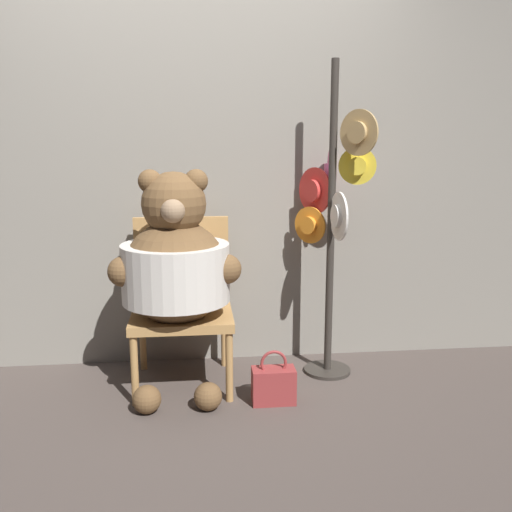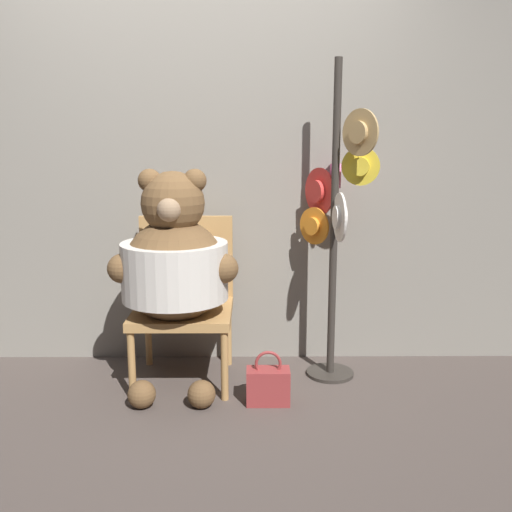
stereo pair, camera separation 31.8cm
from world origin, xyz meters
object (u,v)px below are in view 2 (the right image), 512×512
teddy_bear (175,264)px  handbag_on_ground (268,385)px  hat_display_rack (335,214)px  chair (184,295)px

teddy_bear → handbag_on_ground: 0.82m
teddy_bear → hat_display_rack: (0.90, 0.19, 0.25)m
chair → teddy_bear: teddy_bear is taller
hat_display_rack → handbag_on_ground: 1.02m
chair → hat_display_rack: (0.87, 0.01, 0.47)m
teddy_bear → handbag_on_ground: teddy_bear is taller
hat_display_rack → teddy_bear: bearing=-168.0°
chair → hat_display_rack: 0.99m
teddy_bear → hat_display_rack: size_ratio=0.68×
chair → teddy_bear: size_ratio=0.76×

